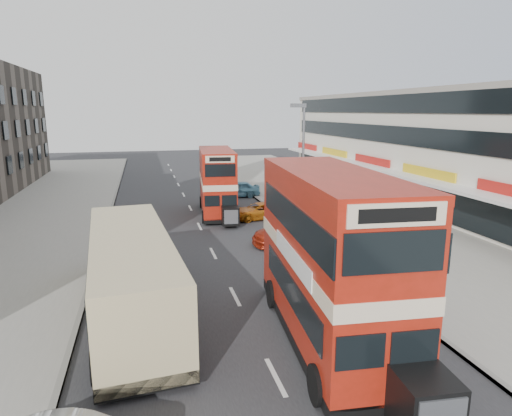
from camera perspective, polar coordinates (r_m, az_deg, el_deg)
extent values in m
cube|color=#28282B|center=(30.48, -7.23, -2.35)|extent=(12.00, 90.00, 0.01)
cube|color=gray|center=(33.98, 13.27, -0.93)|extent=(12.00, 90.00, 0.15)
cube|color=gray|center=(31.45, -29.52, -3.30)|extent=(12.00, 90.00, 0.15)
cube|color=gray|center=(30.38, -18.74, -2.84)|extent=(0.20, 90.00, 0.16)
cube|color=gray|center=(31.73, 3.76, -1.56)|extent=(0.20, 90.00, 0.16)
cube|color=beige|center=(39.23, 22.75, 6.74)|extent=(8.00, 46.00, 9.00)
cube|color=black|center=(37.32, 17.39, 2.40)|extent=(0.10, 44.00, 2.40)
cube|color=gray|center=(39.12, 23.33, 13.45)|extent=(8.20, 46.20, 0.40)
cube|color=white|center=(36.67, 16.39, 4.51)|extent=(1.80, 44.00, 0.20)
cylinder|color=slate|center=(29.31, 6.01, 5.06)|extent=(0.16, 0.16, 8.00)
cube|color=slate|center=(28.94, 5.43, 12.91)|extent=(1.00, 0.20, 0.25)
cube|color=black|center=(16.05, 9.01, -14.90)|extent=(3.52, 9.05, 0.39)
cube|color=maroon|center=(15.49, 9.18, -10.53)|extent=(3.50, 9.05, 2.43)
cube|color=beige|center=(15.01, 9.36, -5.66)|extent=(3.54, 9.09, 0.50)
cube|color=maroon|center=(14.66, 9.54, -0.72)|extent=(3.50, 9.05, 2.32)
cube|color=maroon|center=(14.43, 9.72, 4.12)|extent=(3.52, 9.07, 0.28)
cube|color=black|center=(12.03, 20.77, -22.42)|extent=(1.44, 1.43, 1.44)
cube|color=black|center=(33.97, -4.95, -0.21)|extent=(3.04, 7.62, 0.33)
cube|color=maroon|center=(33.74, -4.99, 1.64)|extent=(3.02, 7.62, 2.04)
cube|color=beige|center=(33.55, -5.03, 3.59)|extent=(3.07, 7.66, 0.42)
cube|color=maroon|center=(33.39, -5.06, 5.48)|extent=(3.02, 7.62, 1.95)
cube|color=maroon|center=(33.29, -5.10, 7.27)|extent=(3.05, 7.64, 0.23)
cube|color=black|center=(29.74, -3.30, -0.99)|extent=(1.21, 1.22, 1.21)
cube|color=black|center=(18.10, -15.38, -11.74)|extent=(3.73, 11.31, 0.44)
cube|color=tan|center=(17.63, -15.61, -7.94)|extent=(3.71, 11.30, 2.89)
imported|color=#A12510|center=(26.19, 5.10, -3.06)|extent=(5.20, 2.18, 1.50)
imported|color=#C76913|center=(32.21, 0.39, -0.39)|extent=(4.40, 2.45, 1.16)
imported|color=#5896B1|center=(40.39, -2.55, 2.42)|extent=(4.31, 1.87, 1.45)
imported|color=gray|center=(27.68, 12.23, -1.61)|extent=(0.77, 0.55, 1.99)
imported|color=gray|center=(29.79, 2.46, -1.75)|extent=(0.68, 1.70, 0.88)
imported|color=black|center=(29.62, 2.48, -0.39)|extent=(0.62, 0.42, 1.63)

